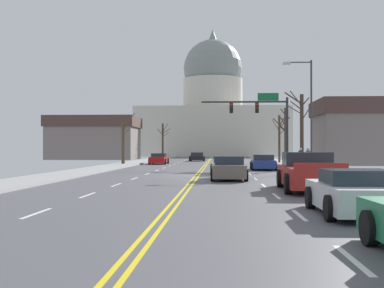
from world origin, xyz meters
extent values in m
cube|color=#4E4E53|center=(0.00, 0.00, -0.03)|extent=(14.00, 180.00, 0.06)
cube|color=yellow|center=(-0.12, 0.00, 0.00)|extent=(0.10, 176.40, 0.00)
cube|color=yellow|center=(0.12, 0.00, 0.00)|extent=(0.10, 176.40, 0.00)
cube|color=silver|center=(3.50, -24.10, 0.00)|extent=(0.12, 2.20, 0.00)
cube|color=silver|center=(3.50, -18.90, 0.00)|extent=(0.12, 2.20, 0.00)
cube|color=silver|center=(3.50, -13.70, 0.00)|extent=(0.12, 2.20, 0.00)
cube|color=silver|center=(3.50, -8.50, 0.00)|extent=(0.12, 2.20, 0.00)
cube|color=silver|center=(3.50, -3.30, 0.00)|extent=(0.12, 2.20, 0.00)
cube|color=silver|center=(3.50, 1.90, 0.00)|extent=(0.12, 2.20, 0.00)
cube|color=silver|center=(3.50, 7.10, 0.00)|extent=(0.12, 2.20, 0.00)
cube|color=silver|center=(3.50, 12.30, 0.00)|extent=(0.12, 2.20, 0.00)
cube|color=silver|center=(3.50, 17.50, 0.00)|extent=(0.12, 2.20, 0.00)
cube|color=silver|center=(3.50, 22.70, 0.00)|extent=(0.12, 2.20, 0.00)
cube|color=silver|center=(3.50, 27.90, 0.00)|extent=(0.12, 2.20, 0.00)
cube|color=silver|center=(3.50, 33.10, 0.00)|extent=(0.12, 2.20, 0.00)
cube|color=silver|center=(3.50, 38.30, 0.00)|extent=(0.12, 2.20, 0.00)
cube|color=silver|center=(3.50, 43.50, 0.00)|extent=(0.12, 2.20, 0.00)
cube|color=silver|center=(3.50, 48.70, 0.00)|extent=(0.12, 2.20, 0.00)
cube|color=silver|center=(3.50, 53.90, 0.00)|extent=(0.12, 2.20, 0.00)
cube|color=silver|center=(3.50, 59.10, 0.00)|extent=(0.12, 2.20, 0.00)
cube|color=silver|center=(3.50, 64.30, 0.00)|extent=(0.12, 2.20, 0.00)
cube|color=silver|center=(-3.50, -18.90, 0.00)|extent=(0.12, 2.20, 0.00)
cube|color=silver|center=(-3.50, -13.70, 0.00)|extent=(0.12, 2.20, 0.00)
cube|color=silver|center=(-3.50, -8.50, 0.00)|extent=(0.12, 2.20, 0.00)
cube|color=silver|center=(-3.50, -3.30, 0.00)|extent=(0.12, 2.20, 0.00)
cube|color=silver|center=(-3.50, 1.90, 0.00)|extent=(0.12, 2.20, 0.00)
cube|color=silver|center=(-3.50, 7.10, 0.00)|extent=(0.12, 2.20, 0.00)
cube|color=silver|center=(-3.50, 12.30, 0.00)|extent=(0.12, 2.20, 0.00)
cube|color=silver|center=(-3.50, 17.50, 0.00)|extent=(0.12, 2.20, 0.00)
cube|color=silver|center=(-3.50, 22.70, 0.00)|extent=(0.12, 2.20, 0.00)
cube|color=silver|center=(-3.50, 27.90, 0.00)|extent=(0.12, 2.20, 0.00)
cube|color=silver|center=(-3.50, 33.10, 0.00)|extent=(0.12, 2.20, 0.00)
cube|color=silver|center=(-3.50, 38.30, 0.00)|extent=(0.12, 2.20, 0.00)
cube|color=silver|center=(-3.50, 43.50, 0.00)|extent=(0.12, 2.20, 0.00)
cube|color=silver|center=(-3.50, 48.70, 0.00)|extent=(0.12, 2.20, 0.00)
cube|color=silver|center=(-3.50, 53.90, 0.00)|extent=(0.12, 2.20, 0.00)
cube|color=silver|center=(-3.50, 59.10, 0.00)|extent=(0.12, 2.20, 0.00)
cube|color=silver|center=(-3.50, 64.30, 0.00)|extent=(0.12, 2.20, 0.00)
cube|color=#959595|center=(8.50, 0.00, 0.07)|extent=(3.00, 180.00, 0.14)
cube|color=#959595|center=(-8.50, 0.00, 0.07)|extent=(3.00, 180.00, 0.14)
cylinder|color=#28282D|center=(7.60, 13.61, 3.27)|extent=(0.22, 0.22, 6.26)
cylinder|color=#28282D|center=(3.70, 13.61, 6.00)|extent=(7.80, 0.16, 0.16)
cube|color=black|center=(4.87, 13.61, 5.44)|extent=(0.32, 0.28, 0.92)
sphere|color=red|center=(4.87, 13.45, 5.72)|extent=(0.22, 0.22, 0.22)
sphere|color=#332B05|center=(4.87, 13.45, 5.44)|extent=(0.22, 0.22, 0.22)
sphere|color=black|center=(4.87, 13.45, 5.16)|extent=(0.22, 0.22, 0.22)
cube|color=black|center=(2.53, 13.61, 5.44)|extent=(0.32, 0.28, 0.92)
sphere|color=red|center=(2.53, 13.45, 5.72)|extent=(0.22, 0.22, 0.22)
sphere|color=#332B05|center=(2.53, 13.45, 5.44)|extent=(0.22, 0.22, 0.22)
sphere|color=black|center=(2.53, 13.45, 5.16)|extent=(0.22, 0.22, 0.22)
cube|color=#146033|center=(5.88, 13.63, 6.45)|extent=(1.90, 0.06, 0.70)
cylinder|color=#333338|center=(8.20, 5.01, 4.20)|extent=(0.14, 0.14, 8.11)
cylinder|color=#333338|center=(7.29, 5.01, 8.10)|extent=(1.81, 0.09, 0.09)
cube|color=#B2B2AD|center=(6.39, 5.01, 8.03)|extent=(0.56, 0.24, 0.16)
cube|color=beige|center=(0.00, 80.87, 5.31)|extent=(32.97, 20.94, 10.61)
cylinder|color=beige|center=(0.00, 80.87, 14.04)|extent=(13.39, 13.39, 6.85)
sphere|color=gray|center=(0.00, 80.87, 19.78)|extent=(13.24, 13.24, 13.24)
cone|color=gray|center=(0.00, 80.87, 27.60)|extent=(1.80, 1.80, 2.40)
cube|color=navy|center=(4.99, 8.74, 0.48)|extent=(1.92, 4.38, 0.64)
cube|color=#232D38|center=(4.98, 8.49, 1.02)|extent=(1.64, 2.07, 0.44)
cylinder|color=black|center=(4.12, 10.11, 0.32)|extent=(0.24, 0.65, 0.64)
cylinder|color=black|center=(5.93, 10.06, 0.32)|extent=(0.24, 0.65, 0.64)
cylinder|color=black|center=(4.05, 7.42, 0.32)|extent=(0.24, 0.65, 0.64)
cylinder|color=black|center=(5.85, 7.37, 0.32)|extent=(0.24, 0.65, 0.64)
cube|color=silver|center=(1.84, 2.14, 0.47)|extent=(1.87, 4.49, 0.62)
cube|color=#232D38|center=(1.84, 1.94, 1.01)|extent=(1.63, 1.93, 0.46)
cylinder|color=black|center=(0.91, 3.52, 0.32)|extent=(0.23, 0.64, 0.64)
cylinder|color=black|center=(2.74, 3.53, 0.32)|extent=(0.23, 0.64, 0.64)
cylinder|color=black|center=(0.94, 0.74, 0.32)|extent=(0.23, 0.64, 0.64)
cylinder|color=black|center=(2.77, 0.76, 0.32)|extent=(0.23, 0.64, 0.64)
cube|color=#6B6056|center=(1.97, -4.19, 0.51)|extent=(1.82, 4.53, 0.70)
cube|color=#232D38|center=(1.97, -4.36, 1.09)|extent=(1.58, 1.91, 0.46)
cylinder|color=black|center=(1.10, -2.78, 0.32)|extent=(0.23, 0.64, 0.64)
cylinder|color=black|center=(2.87, -2.80, 0.32)|extent=(0.23, 0.64, 0.64)
cylinder|color=black|center=(1.07, -5.58, 0.32)|extent=(0.23, 0.64, 0.64)
cylinder|color=black|center=(2.84, -5.60, 0.32)|extent=(0.23, 0.64, 0.64)
cube|color=maroon|center=(5.15, -11.23, 0.61)|extent=(2.29, 5.78, 0.78)
cube|color=#1E2833|center=(5.17, -10.43, 1.29)|extent=(1.99, 2.01, 0.58)
cube|color=maroon|center=(5.05, -14.03, 1.11)|extent=(1.93, 0.16, 0.22)
cylinder|color=black|center=(4.16, -9.48, 0.40)|extent=(0.31, 0.81, 0.80)
cylinder|color=black|center=(6.25, -9.55, 0.40)|extent=(0.31, 0.81, 0.80)
cylinder|color=black|center=(4.04, -12.91, 0.40)|extent=(0.31, 0.81, 0.80)
cylinder|color=black|center=(6.13, -12.98, 0.40)|extent=(0.31, 0.81, 0.80)
cube|color=silver|center=(5.01, -18.71, 0.49)|extent=(1.91, 4.21, 0.65)
cube|color=#232D38|center=(5.00, -18.91, 1.01)|extent=(1.68, 1.78, 0.38)
cylinder|color=black|center=(4.06, -17.40, 0.32)|extent=(0.22, 0.64, 0.64)
cylinder|color=black|center=(5.96, -17.41, 0.32)|extent=(0.22, 0.64, 0.64)
cylinder|color=black|center=(4.05, -20.01, 0.32)|extent=(0.22, 0.64, 0.64)
cylinder|color=black|center=(4.11, -22.97, 0.32)|extent=(0.24, 0.65, 0.64)
cube|color=#B71414|center=(-5.30, 23.33, 0.48)|extent=(1.74, 4.63, 0.64)
cube|color=#232D38|center=(-5.30, 23.46, 1.00)|extent=(1.53, 2.30, 0.40)
cylinder|color=black|center=(-4.44, 21.89, 0.32)|extent=(0.22, 0.64, 0.64)
cylinder|color=black|center=(-6.17, 21.90, 0.32)|extent=(0.22, 0.64, 0.64)
cylinder|color=black|center=(-4.44, 24.76, 0.32)|extent=(0.22, 0.64, 0.64)
cylinder|color=black|center=(-6.17, 24.76, 0.32)|extent=(0.22, 0.64, 0.64)
cube|color=black|center=(-1.61, 36.68, 0.45)|extent=(1.93, 4.22, 0.58)
cube|color=#232D38|center=(-1.61, 36.93, 0.96)|extent=(1.68, 1.83, 0.44)
cylinder|color=black|center=(-0.68, 35.36, 0.32)|extent=(0.23, 0.64, 0.64)
cylinder|color=black|center=(-2.56, 35.38, 0.32)|extent=(0.23, 0.64, 0.64)
cylinder|color=black|center=(-0.65, 37.97, 0.32)|extent=(0.23, 0.64, 0.64)
cylinder|color=black|center=(-2.54, 37.99, 0.32)|extent=(0.23, 0.64, 0.64)
cube|color=slate|center=(-18.38, 46.22, 2.53)|extent=(13.28, 9.53, 5.06)
cube|color=#47332D|center=(-18.38, 46.22, 5.92)|extent=(13.81, 9.91, 1.71)
cube|color=slate|center=(18.68, 22.18, 2.63)|extent=(13.22, 8.22, 5.26)
cube|color=#47332D|center=(18.68, 22.18, 6.09)|extent=(13.75, 8.55, 1.66)
cylinder|color=#4C3D2D|center=(8.28, 25.23, 2.84)|extent=(0.26, 0.26, 5.40)
cylinder|color=#4C3D2D|center=(8.66, 25.28, 4.89)|extent=(0.86, 0.22, 1.26)
cylinder|color=#4C3D2D|center=(8.88, 25.19, 4.70)|extent=(1.27, 0.19, 1.31)
cylinder|color=#4C3D2D|center=(8.70, 24.97, 3.73)|extent=(0.90, 0.60, 0.74)
cylinder|color=#4C3D2D|center=(7.90, 25.46, 4.39)|extent=(0.84, 0.54, 1.40)
cylinder|color=#4C3D2D|center=(-8.68, 19.94, 2.36)|extent=(0.35, 0.35, 4.43)
cylinder|color=#4C3D2D|center=(-8.33, 19.72, 4.12)|extent=(0.80, 0.54, 1.37)
cylinder|color=#4C3D2D|center=(-8.36, 19.77, 4.31)|extent=(0.78, 0.50, 0.92)
cylinder|color=#4C3D2D|center=(-8.69, 20.62, 3.72)|extent=(0.12, 1.41, 0.86)
cylinder|color=#4C3D2D|center=(-8.05, 19.81, 4.77)|extent=(1.35, 0.35, 1.38)
cylinder|color=#4C3D2D|center=(-8.83, 20.18, 3.94)|extent=(0.38, 0.55, 0.91)
cylinder|color=#4C3D2D|center=(-8.42, 20.42, 3.55)|extent=(0.60, 1.01, 0.66)
cylinder|color=#423328|center=(8.38, 10.37, 3.23)|extent=(0.31, 0.31, 6.17)
cylinder|color=#423328|center=(7.64, 10.10, 5.96)|extent=(1.58, 0.66, 1.01)
cylinder|color=#423328|center=(7.80, 10.63, 5.04)|extent=(1.23, 0.61, 0.85)
cylinder|color=#423328|center=(8.81, 10.57, 4.74)|extent=(0.95, 0.51, 1.33)
cylinder|color=#423328|center=(7.97, 10.72, 5.40)|extent=(0.93, 0.80, 0.86)
cylinder|color=#423328|center=(8.60, 9.89, 5.63)|extent=(0.53, 1.04, 0.67)
cylinder|color=#423328|center=(8.23, 10.04, 5.18)|extent=(0.39, 0.74, 1.00)
cylinder|color=#423328|center=(7.89, 10.34, 5.98)|extent=(1.06, 0.15, 1.28)
cylinder|color=#423328|center=(-8.32, 53.75, 3.11)|extent=(0.33, 0.33, 5.93)
cylinder|color=#423328|center=(-8.18, 53.02, 5.12)|extent=(0.39, 1.52, 0.93)
cylinder|color=#423328|center=(-7.78, 53.49, 4.13)|extent=(1.15, 0.60, 0.70)
cylinder|color=#423328|center=(-7.60, 53.44, 4.78)|extent=(1.52, 0.72, 0.84)
cylinder|color=#423328|center=(-8.71, 53.23, 4.53)|extent=(0.89, 1.15, 1.01)
cylinder|color=#423328|center=(-7.86, 53.75, 5.35)|extent=(0.99, 0.10, 1.42)
cylinder|color=#423328|center=(-8.38, 54.03, 4.67)|extent=(0.18, 0.63, 0.89)
cylinder|color=#4C3D2D|center=(8.30, 19.55, 3.03)|extent=(0.39, 0.39, 5.78)
cylinder|color=#4C3D2D|center=(7.98, 19.22, 5.44)|extent=(0.74, 0.77, 0.69)
cylinder|color=#4C3D2D|center=(7.65, 19.61, 4.17)|extent=(1.38, 0.24, 1.42)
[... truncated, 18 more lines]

